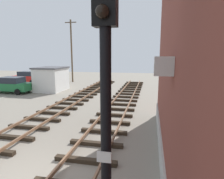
# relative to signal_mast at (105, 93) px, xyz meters

# --- Properties ---
(signal_mast) EXTENTS (0.36, 0.40, 5.64)m
(signal_mast) POSITION_rel_signal_mast_xyz_m (0.00, 0.00, 0.00)
(signal_mast) COLOR black
(signal_mast) RESTS_ON ground
(control_hut) EXTENTS (3.00, 3.80, 2.76)m
(control_hut) POSITION_rel_signal_mast_xyz_m (-10.71, 17.47, -2.14)
(control_hut) COLOR silver
(control_hut) RESTS_ON ground
(parked_car_green) EXTENTS (4.20, 2.04, 1.76)m
(parked_car_green) POSITION_rel_signal_mast_xyz_m (-14.24, 15.29, -2.63)
(parked_car_green) COLOR #1E6B38
(parked_car_green) RESTS_ON ground
(parked_car_red) EXTENTS (4.20, 2.04, 1.76)m
(parked_car_red) POSITION_rel_signal_mast_xyz_m (-17.23, 22.26, -2.63)
(parked_car_red) COLOR red
(parked_car_red) RESTS_ON ground
(utility_pole_far) EXTENTS (1.80, 0.24, 9.31)m
(utility_pole_far) POSITION_rel_signal_mast_xyz_m (-11.30, 24.95, 1.32)
(utility_pole_far) COLOR brown
(utility_pole_far) RESTS_ON ground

